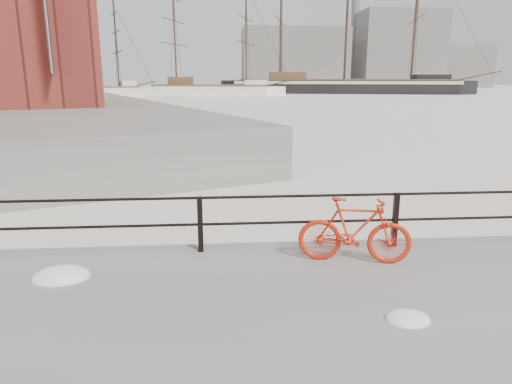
# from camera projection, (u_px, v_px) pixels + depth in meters

# --- Properties ---
(ground) EXTENTS (400.00, 400.00, 0.00)m
(ground) POSITION_uv_depth(u_px,v_px,m) (389.00, 260.00, 8.58)
(ground) COLOR white
(ground) RESTS_ON ground
(guardrail) EXTENTS (28.00, 0.10, 1.00)m
(guardrail) POSITION_uv_depth(u_px,v_px,m) (395.00, 220.00, 8.22)
(guardrail) COLOR black
(guardrail) RESTS_ON promenade
(bicycle) EXTENTS (1.85, 0.67, 1.11)m
(bicycle) POSITION_uv_depth(u_px,v_px,m) (355.00, 230.00, 7.49)
(bicycle) COLOR red
(bicycle) RESTS_ON promenade
(barque_black) EXTENTS (63.41, 33.53, 34.17)m
(barque_black) POSITION_uv_depth(u_px,v_px,m) (344.00, 93.00, 98.19)
(barque_black) COLOR black
(barque_black) RESTS_ON ground
(schooner_mid) EXTENTS (33.75, 21.69, 22.27)m
(schooner_mid) POSITION_uv_depth(u_px,v_px,m) (211.00, 95.00, 89.10)
(schooner_mid) COLOR white
(schooner_mid) RESTS_ON ground
(schooner_left) EXTENTS (25.50, 18.33, 17.77)m
(schooner_left) POSITION_uv_depth(u_px,v_px,m) (89.00, 97.00, 80.78)
(schooner_left) COLOR beige
(schooner_left) RESTS_ON ground
(industrial_west) EXTENTS (32.00, 18.00, 18.00)m
(industrial_west) POSITION_uv_depth(u_px,v_px,m) (293.00, 59.00, 143.23)
(industrial_west) COLOR gray
(industrial_west) RESTS_ON ground
(industrial_mid) EXTENTS (26.00, 20.00, 24.00)m
(industrial_mid) POSITION_uv_depth(u_px,v_px,m) (397.00, 50.00, 149.91)
(industrial_mid) COLOR gray
(industrial_mid) RESTS_ON ground
(industrial_east) EXTENTS (20.00, 16.00, 14.00)m
(industrial_east) POSITION_uv_depth(u_px,v_px,m) (455.00, 67.00, 157.67)
(industrial_east) COLOR gray
(industrial_east) RESTS_ON ground
(smokestack) EXTENTS (2.80, 2.80, 44.00)m
(smokestack) POSITION_uv_depth(u_px,v_px,m) (355.00, 20.00, 151.35)
(smokestack) COLOR gray
(smokestack) RESTS_ON ground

